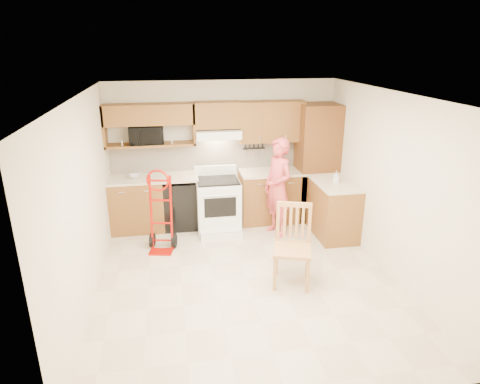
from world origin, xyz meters
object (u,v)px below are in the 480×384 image
object	(u,v)px
range	(218,201)
dining_chair	(293,247)
microwave	(146,134)
hand_truck	(160,215)
person	(278,187)

from	to	relation	value
range	dining_chair	world-z (taller)	dining_chair
microwave	range	bearing A→B (deg)	-25.80
hand_truck	microwave	bearing A→B (deg)	111.42
microwave	person	xyz separation A→B (m)	(2.11, -0.74, -0.81)
person	dining_chair	xyz separation A→B (m)	(-0.20, -1.56, -0.29)
person	dining_chair	bearing A→B (deg)	-27.62
microwave	hand_truck	distance (m)	1.47
person	hand_truck	world-z (taller)	person
range	dining_chair	distance (m)	2.00
microwave	dining_chair	world-z (taller)	microwave
person	dining_chair	world-z (taller)	person
dining_chair	hand_truck	bearing A→B (deg)	161.44
dining_chair	microwave	bearing A→B (deg)	147.63
microwave	person	bearing A→B (deg)	-23.79
range	person	bearing A→B (deg)	-16.76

